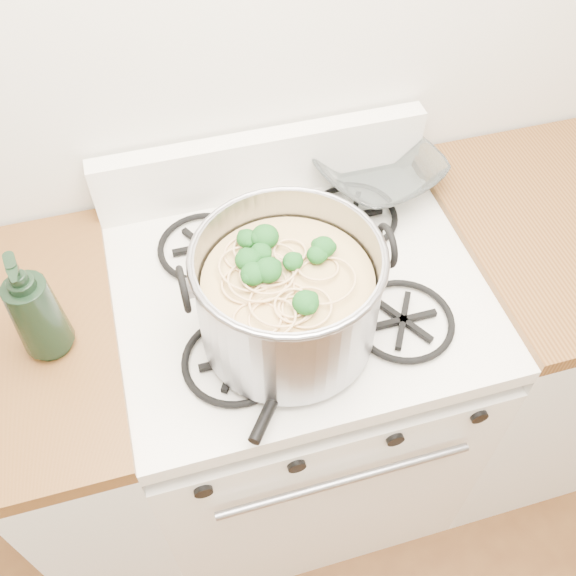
# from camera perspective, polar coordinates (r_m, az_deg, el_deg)

# --- Properties ---
(gas_range) EXTENTS (0.76, 0.66, 0.92)m
(gas_range) POSITION_cam_1_polar(r_m,az_deg,el_deg) (1.72, 0.82, -9.60)
(gas_range) COLOR white
(gas_range) RESTS_ON ground
(counter_left) EXTENTS (0.25, 0.65, 0.92)m
(counter_left) POSITION_cam_1_polar(r_m,az_deg,el_deg) (1.70, -16.18, -12.77)
(counter_left) COLOR silver
(counter_left) RESTS_ON ground
(stock_pot) EXTENTS (0.37, 0.34, 0.23)m
(stock_pot) POSITION_cam_1_polar(r_m,az_deg,el_deg) (1.16, 0.00, -0.87)
(stock_pot) COLOR gray
(stock_pot) RESTS_ON gas_range
(spatula) EXTENTS (0.42, 0.42, 0.02)m
(spatula) POSITION_cam_1_polar(r_m,az_deg,el_deg) (1.23, 1.74, -3.49)
(spatula) COLOR black
(spatula) RESTS_ON gas_range
(glass_bowl) EXTENTS (0.14, 0.14, 0.03)m
(glass_bowl) POSITION_cam_1_polar(r_m,az_deg,el_deg) (1.53, 7.92, 9.75)
(glass_bowl) COLOR white
(glass_bowl) RESTS_ON gas_range
(bottle) EXTENTS (0.11, 0.11, 0.25)m
(bottle) POSITION_cam_1_polar(r_m,az_deg,el_deg) (1.21, -21.75, -1.49)
(bottle) COLOR black
(bottle) RESTS_ON counter_left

